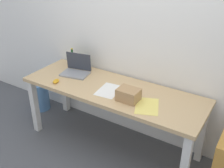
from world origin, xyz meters
The scene contains 10 objects.
ground_plane centered at (0.00, 0.00, 0.00)m, with size 8.00×8.00×0.00m, color #515459.
back_wall centered at (0.00, 0.39, 1.30)m, with size 5.20×0.08×2.60m, color white.
desk centered at (0.00, 0.00, 0.64)m, with size 1.97×0.66×0.73m.
laptop_left centered at (-0.54, 0.09, 0.78)m, with size 0.34×0.28×0.23m.
beer_bottle centered at (-0.69, 0.21, 0.82)m, with size 0.06×0.06×0.24m.
computer_mouse centered at (-0.59, -0.21, 0.75)m, with size 0.06×0.10×0.03m, color gold.
cardboard_box centered at (0.26, -0.12, 0.79)m, with size 0.21×0.16×0.12m, color tan.
paper_sheet_center centered at (0.00, -0.06, 0.73)m, with size 0.21×0.30×0.00m, color white.
paper_sheet_front_right centered at (0.46, -0.12, 0.73)m, with size 0.21×0.30×0.00m, color #F4E06B.
water_cooler_jug centered at (-1.25, 0.11, 0.20)m, with size 0.25×0.25×0.44m.
Camera 1 is at (1.31, -2.09, 2.08)m, focal length 43.12 mm.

